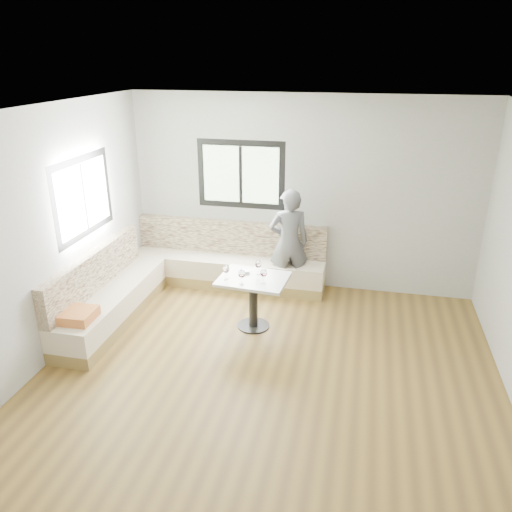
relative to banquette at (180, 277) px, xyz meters
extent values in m
cube|color=brown|center=(1.59, -1.62, -0.33)|extent=(5.00, 5.00, 0.01)
cube|color=white|center=(1.59, -1.62, 2.47)|extent=(5.00, 5.00, 0.01)
cube|color=#B7B7B2|center=(1.59, 0.88, 1.07)|extent=(5.00, 0.01, 2.80)
cube|color=#B7B7B2|center=(1.59, -4.12, 1.07)|extent=(5.00, 0.01, 2.80)
cube|color=#B7B7B2|center=(-0.91, -1.62, 1.07)|extent=(0.01, 5.00, 2.80)
cube|color=black|center=(0.69, 0.87, 1.32)|extent=(1.30, 0.02, 1.00)
cube|color=black|center=(-0.90, -0.72, 1.32)|extent=(0.02, 1.30, 1.00)
cube|color=olive|center=(0.54, 0.60, -0.25)|extent=(2.90, 0.55, 0.16)
cube|color=beige|center=(0.54, 0.60, -0.03)|extent=(2.90, 0.55, 0.29)
cube|color=#F2E4BC|center=(0.54, 0.81, 0.37)|extent=(2.90, 0.14, 0.50)
cube|color=olive|center=(-0.64, -0.80, -0.25)|extent=(0.55, 2.25, 0.16)
cube|color=beige|center=(-0.64, -0.80, -0.03)|extent=(0.55, 2.25, 0.29)
cube|color=#F2E4BC|center=(-0.84, -0.80, 0.37)|extent=(0.14, 2.25, 0.50)
cube|color=#D4704C|center=(-0.62, -1.60, 0.18)|extent=(0.40, 0.40, 0.11)
cylinder|color=black|center=(1.20, -0.55, -0.32)|extent=(0.41, 0.41, 0.02)
cylinder|color=black|center=(1.20, -0.55, 0.00)|extent=(0.11, 0.11, 0.65)
cube|color=silver|center=(1.20, -0.55, 0.34)|extent=(0.89, 0.72, 0.04)
imported|color=#5A5C61|center=(1.47, 0.54, 0.45)|extent=(0.66, 0.54, 1.56)
cylinder|color=white|center=(1.08, -0.43, 0.38)|extent=(0.09, 0.09, 0.04)
sphere|color=black|center=(1.10, -0.42, 0.39)|extent=(0.02, 0.02, 0.02)
sphere|color=black|center=(1.07, -0.42, 0.39)|extent=(0.02, 0.02, 0.02)
sphere|color=black|center=(1.08, -0.44, 0.39)|extent=(0.02, 0.02, 0.02)
cylinder|color=white|center=(0.88, -0.67, 0.36)|extent=(0.06, 0.06, 0.01)
cylinder|color=white|center=(0.88, -0.67, 0.41)|extent=(0.01, 0.01, 0.08)
ellipsoid|color=white|center=(0.88, -0.67, 0.50)|extent=(0.08, 0.08, 0.10)
cylinder|color=#3F050B|center=(0.88, -0.67, 0.47)|extent=(0.06, 0.06, 0.02)
cylinder|color=white|center=(1.11, -0.76, 0.36)|extent=(0.06, 0.06, 0.01)
cylinder|color=white|center=(1.11, -0.76, 0.41)|extent=(0.01, 0.01, 0.08)
ellipsoid|color=white|center=(1.11, -0.76, 0.50)|extent=(0.08, 0.08, 0.10)
cylinder|color=#3F050B|center=(1.11, -0.76, 0.47)|extent=(0.06, 0.06, 0.02)
cylinder|color=white|center=(1.36, -0.68, 0.36)|extent=(0.06, 0.06, 0.01)
cylinder|color=white|center=(1.36, -0.68, 0.41)|extent=(0.01, 0.01, 0.08)
ellipsoid|color=white|center=(1.36, -0.68, 0.50)|extent=(0.08, 0.08, 0.10)
cylinder|color=#3F050B|center=(1.36, -0.68, 0.47)|extent=(0.06, 0.06, 0.02)
cylinder|color=white|center=(1.24, -0.43, 0.36)|extent=(0.06, 0.06, 0.01)
cylinder|color=white|center=(1.24, -0.43, 0.41)|extent=(0.01, 0.01, 0.08)
ellipsoid|color=white|center=(1.24, -0.43, 0.50)|extent=(0.08, 0.08, 0.10)
cylinder|color=#3F050B|center=(1.24, -0.43, 0.47)|extent=(0.06, 0.06, 0.02)
camera|label=1|loc=(2.47, -6.05, 2.95)|focal=35.00mm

